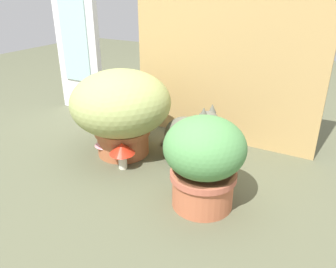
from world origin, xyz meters
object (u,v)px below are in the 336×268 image
at_px(grass_planter, 121,107).
at_px(mushroom_ornament_red, 122,150).
at_px(leafy_planter, 204,160).
at_px(cat, 190,138).
at_px(mushroom_ornament_pink, 106,141).

relative_size(grass_planter, mushroom_ornament_red, 3.75).
relative_size(grass_planter, leafy_planter, 1.34).
xyz_separation_m(cat, mushroom_ornament_pink, (-0.38, -0.15, -0.04)).
height_order(grass_planter, cat, grass_planter).
bearing_deg(mushroom_ornament_red, leafy_planter, -9.79).
xyz_separation_m(grass_planter, leafy_planter, (0.52, -0.20, -0.05)).
distance_m(leafy_planter, mushroom_ornament_red, 0.45).
distance_m(grass_planter, leafy_planter, 0.56).
bearing_deg(mushroom_ornament_pink, mushroom_ornament_red, -21.35).
xyz_separation_m(grass_planter, cat, (0.33, 0.08, -0.12)).
height_order(grass_planter, leafy_planter, grass_planter).
distance_m(leafy_planter, cat, 0.35).
height_order(grass_planter, mushroom_ornament_red, grass_planter).
bearing_deg(mushroom_ornament_red, grass_planter, 124.95).
distance_m(cat, mushroom_ornament_red, 0.32).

